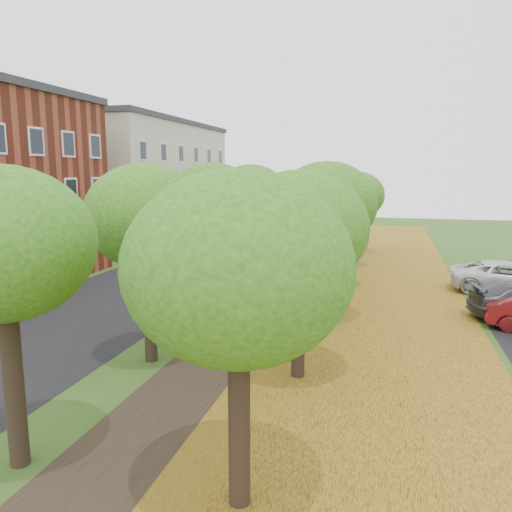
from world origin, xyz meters
The scene contains 9 objects.
ground centered at (0.00, 0.00, 0.00)m, with size 120.00×120.00×0.00m, color #2D4C19.
street_asphalt centered at (-7.50, 15.00, 0.00)m, with size 8.00×70.00×0.01m, color black.
footpath centered at (0.00, 15.00, 0.00)m, with size 3.20×70.00×0.01m, color black.
leaf_verge centered at (5.00, 15.00, 0.01)m, with size 7.50×70.00×0.01m, color #AD9420.
tree_row_west centered at (-2.20, 15.00, 4.36)m, with size 3.83×33.83×6.02m.
tree_row_east centered at (2.60, 15.00, 4.36)m, with size 3.83×33.83×6.02m.
building_cream centered at (-17.00, 33.00, 5.21)m, with size 10.30×20.30×10.40m.
bench centered at (0.20, 7.98, 0.47)m, with size 0.88×1.97×0.90m.
car_white centered at (11.00, 19.13, 0.77)m, with size 2.56×5.55×1.54m, color silver.
Camera 1 is at (5.05, -7.96, 6.05)m, focal length 35.00 mm.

